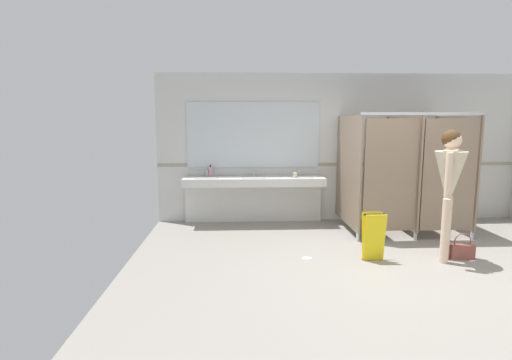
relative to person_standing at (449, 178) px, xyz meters
The scene contains 12 objects.
ground_plane 1.36m from the person_standing, behind, with size 6.98×5.43×0.10m, color gray.
wall_back 2.49m from the person_standing, 106.73° to the left, with size 6.98×0.12×2.70m, color silver.
wall_back_tile_band 2.41m from the person_standing, 107.16° to the left, with size 6.98×0.01×0.06m, color #9E937F.
vanity_counter 3.27m from the person_standing, 139.27° to the left, with size 2.50×0.53×0.97m.
mirror_panel 3.39m from the person_standing, 136.84° to the left, with size 2.40×0.02×1.17m, color silver.
bathroom_stalls 1.38m from the person_standing, 89.15° to the left, with size 1.88×1.45×1.97m.
person_standing is the anchor object (origin of this frame).
handbag 1.03m from the person_standing, 12.26° to the left, with size 0.32×0.10×0.35m.
soap_dispenser 3.90m from the person_standing, 145.94° to the left, with size 0.07×0.07×0.21m.
paper_cup 2.60m from the person_standing, 131.72° to the left, with size 0.07×0.07×0.09m, color beige.
wet_floor_sign 1.23m from the person_standing, behind, with size 0.28×0.19×0.64m.
floor_drain_cover 2.13m from the person_standing, behind, with size 0.14×0.14×0.01m, color #B7BABF.
Camera 1 is at (-2.03, -4.90, 1.84)m, focal length 28.13 mm.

